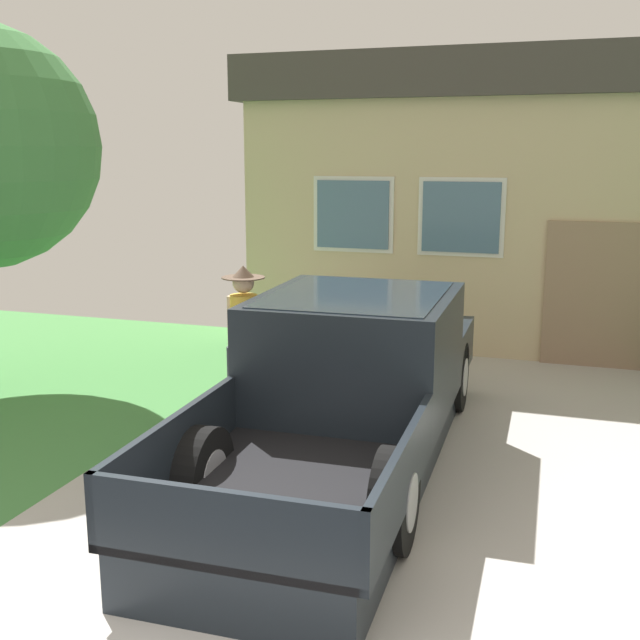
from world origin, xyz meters
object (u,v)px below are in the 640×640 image
at_px(pickup_truck, 353,384).
at_px(house_with_garage, 562,194).
at_px(handbag, 252,423).
at_px(person_with_hat, 244,334).

bearing_deg(pickup_truck, house_with_garage, 75.93).
distance_m(handbag, house_with_garage, 8.25).
bearing_deg(person_with_hat, pickup_truck, 3.55).
distance_m(person_with_hat, handbag, 0.96).
xyz_separation_m(person_with_hat, handbag, (0.14, -0.16, -0.93)).
relative_size(handbag, house_with_garage, 0.04).
bearing_deg(handbag, house_with_garage, 69.13).
height_order(handbag, house_with_garage, house_with_garage).
xyz_separation_m(handbag, house_with_garage, (2.84, 7.46, 2.08)).
distance_m(person_with_hat, house_with_garage, 7.97).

